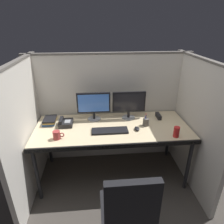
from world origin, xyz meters
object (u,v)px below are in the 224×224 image
Objects in this scene: monitor_right at (129,103)px; red_stapler at (158,116)px; pen_cup at (146,122)px; desk_phone at (65,123)px; computer_mouse at (137,129)px; keyboard_main at (110,131)px; desk at (112,131)px; office_chair at (127,224)px; book_stack at (50,121)px; coffee_mug at (57,135)px; soda_can at (176,132)px; monitor_left at (94,104)px.

monitor_right is 2.87× the size of red_stapler.
monitor_right reaches higher than pen_cup.
pen_cup is 0.86× the size of desk_phone.
monitor_right reaches higher than computer_mouse.
keyboard_main is (-0.28, -0.33, -0.20)m from monitor_right.
desk is 0.43m from pen_cup.
office_chair reaches higher than book_stack.
coffee_mug is 0.56× the size of book_stack.
desk is 0.12m from keyboard_main.
red_stapler is 0.49m from soda_can.
desk_phone is (-1.28, 0.39, -0.03)m from soda_can.
red_stapler is at bearing -2.35° from monitor_left.
desk is at bearing -135.40° from monitor_right.
monitor_right is at bearing 26.52° from coffee_mug.
monitor_right is 1.05m from book_stack.
monitor_right reaches higher than book_stack.
monitor_right is at bearing 129.07° from pen_cup.
desk_phone is (-1.23, -0.09, 0.01)m from red_stapler.
office_chair reaches higher than desk.
office_chair is at bearing -99.41° from monitor_right.
red_stapler is at bearing 67.82° from office_chair.
pen_cup is at bearing -5.72° from desk_phone.
keyboard_main is (-0.04, -0.10, 0.06)m from desk.
soda_can reaches higher than keyboard_main.
keyboard_main is at bearing -156.19° from red_stapler.
keyboard_main is at bearing 166.31° from soda_can.
book_stack is (-0.82, 1.21, 0.41)m from office_chair.
soda_can is at bearing -24.55° from computer_mouse.
office_chair reaches higher than soda_can.
pen_cup is (-0.28, 0.29, -0.01)m from soda_can.
monitor_left is at bearing 179.64° from monitor_right.
monitor_left is 2.63× the size of pen_cup.
coffee_mug is at bearing -133.38° from monitor_left.
red_stapler is 0.29m from pen_cup.
computer_mouse is 0.51× the size of desk_phone.
book_stack is at bearing 162.71° from soda_can.
desk_phone is at bearing -171.46° from monitor_right.
desk is 8.46× the size of book_stack.
monitor_left reaches higher than soda_can.
red_stapler is (0.68, 0.30, 0.02)m from keyboard_main.
keyboard_main is at bearing -112.38° from desk.
monitor_left reaches higher than computer_mouse.
computer_mouse is at bearing -17.51° from desk.
soda_can is 1.34m from desk_phone.
monitor_left is 3.52× the size of soda_can.
keyboard_main is 2.26× the size of desk_phone.
red_stapler reaches higher than keyboard_main.
red_stapler is at bearing -4.62° from monitor_right.
keyboard_main reaches higher than desk.
pen_cup is at bearing 11.40° from coffee_mug.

